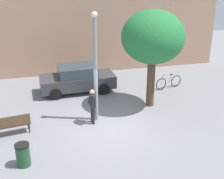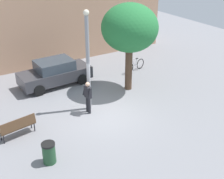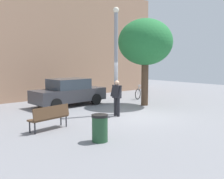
{
  "view_description": "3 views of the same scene",
  "coord_description": "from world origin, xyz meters",
  "px_view_note": "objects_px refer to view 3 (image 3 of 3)",
  "views": [
    {
      "loc": [
        -2.82,
        -12.09,
        7.02
      ],
      "look_at": [
        0.37,
        0.88,
        1.49
      ],
      "focal_mm": 50.16,
      "sensor_mm": 36.0,
      "label": 1
    },
    {
      "loc": [
        -6.54,
        -11.21,
        7.82
      ],
      "look_at": [
        0.62,
        0.38,
        1.07
      ],
      "focal_mm": 48.57,
      "sensor_mm": 36.0,
      "label": 2
    },
    {
      "loc": [
        -9.02,
        -8.69,
        2.65
      ],
      "look_at": [
        -0.79,
        0.77,
        1.25
      ],
      "focal_mm": 43.71,
      "sensor_mm": 36.0,
      "label": 3
    }
  ],
  "objects_px": {
    "park_bench": "(50,116)",
    "trash_bin": "(100,128)",
    "plaza_tree": "(145,43)",
    "bicycle_silver": "(142,93)",
    "parked_car_charcoal": "(69,92)",
    "person_by_lamppost": "(117,96)",
    "lamppost": "(116,58)"
  },
  "relations": [
    {
      "from": "plaza_tree",
      "to": "bicycle_silver",
      "type": "bearing_deg",
      "value": 46.19
    },
    {
      "from": "trash_bin",
      "to": "park_bench",
      "type": "bearing_deg",
      "value": 102.32
    },
    {
      "from": "plaza_tree",
      "to": "trash_bin",
      "type": "relative_size",
      "value": 5.56
    },
    {
      "from": "bicycle_silver",
      "to": "person_by_lamppost",
      "type": "bearing_deg",
      "value": -148.36
    },
    {
      "from": "trash_bin",
      "to": "parked_car_charcoal",
      "type": "bearing_deg",
      "value": 65.87
    },
    {
      "from": "park_bench",
      "to": "parked_car_charcoal",
      "type": "bearing_deg",
      "value": 50.49
    },
    {
      "from": "lamppost",
      "to": "parked_car_charcoal",
      "type": "bearing_deg",
      "value": 96.05
    },
    {
      "from": "trash_bin",
      "to": "lamppost",
      "type": "bearing_deg",
      "value": 41.4
    },
    {
      "from": "plaza_tree",
      "to": "lamppost",
      "type": "bearing_deg",
      "value": -163.8
    },
    {
      "from": "lamppost",
      "to": "plaza_tree",
      "type": "bearing_deg",
      "value": 16.2
    },
    {
      "from": "lamppost",
      "to": "bicycle_silver",
      "type": "height_order",
      "value": "lamppost"
    },
    {
      "from": "bicycle_silver",
      "to": "parked_car_charcoal",
      "type": "relative_size",
      "value": 0.41
    },
    {
      "from": "plaza_tree",
      "to": "parked_car_charcoal",
      "type": "distance_m",
      "value": 5.18
    },
    {
      "from": "person_by_lamppost",
      "to": "bicycle_silver",
      "type": "xyz_separation_m",
      "value": [
        5.13,
        3.16,
        -0.58
      ]
    },
    {
      "from": "parked_car_charcoal",
      "to": "park_bench",
      "type": "bearing_deg",
      "value": -129.51
    },
    {
      "from": "person_by_lamppost",
      "to": "trash_bin",
      "type": "xyz_separation_m",
      "value": [
        -3.07,
        -2.59,
        -0.52
      ]
    },
    {
      "from": "lamppost",
      "to": "trash_bin",
      "type": "bearing_deg",
      "value": -138.6
    },
    {
      "from": "lamppost",
      "to": "person_by_lamppost",
      "type": "distance_m",
      "value": 1.78
    },
    {
      "from": "bicycle_silver",
      "to": "parked_car_charcoal",
      "type": "bearing_deg",
      "value": 171.6
    },
    {
      "from": "park_bench",
      "to": "trash_bin",
      "type": "bearing_deg",
      "value": -77.68
    },
    {
      "from": "lamppost",
      "to": "person_by_lamppost",
      "type": "bearing_deg",
      "value": -126.41
    },
    {
      "from": "trash_bin",
      "to": "bicycle_silver",
      "type": "bearing_deg",
      "value": 35.06
    },
    {
      "from": "park_bench",
      "to": "parked_car_charcoal",
      "type": "distance_m",
      "value": 5.41
    },
    {
      "from": "person_by_lamppost",
      "to": "plaza_tree",
      "type": "distance_m",
      "value": 4.34
    },
    {
      "from": "parked_car_charcoal",
      "to": "lamppost",
      "type": "bearing_deg",
      "value": -83.95
    },
    {
      "from": "person_by_lamppost",
      "to": "trash_bin",
      "type": "bearing_deg",
      "value": -139.81
    },
    {
      "from": "park_bench",
      "to": "person_by_lamppost",
      "type": "bearing_deg",
      "value": 3.73
    },
    {
      "from": "person_by_lamppost",
      "to": "parked_car_charcoal",
      "type": "bearing_deg",
      "value": 92.09
    },
    {
      "from": "bicycle_silver",
      "to": "trash_bin",
      "type": "bearing_deg",
      "value": -144.94
    },
    {
      "from": "bicycle_silver",
      "to": "parked_car_charcoal",
      "type": "distance_m",
      "value": 5.34
    },
    {
      "from": "plaza_tree",
      "to": "trash_bin",
      "type": "distance_m",
      "value": 8.0
    },
    {
      "from": "parked_car_charcoal",
      "to": "trash_bin",
      "type": "relative_size",
      "value": 4.81
    }
  ]
}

